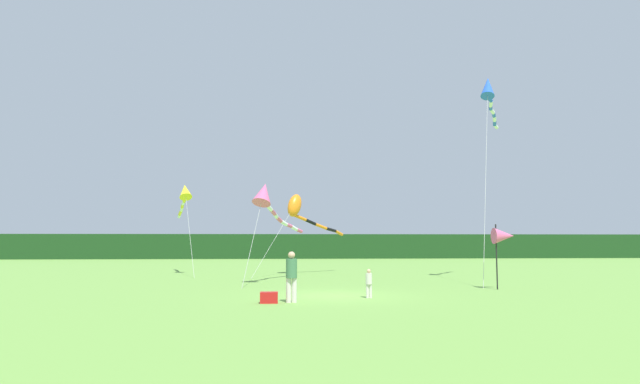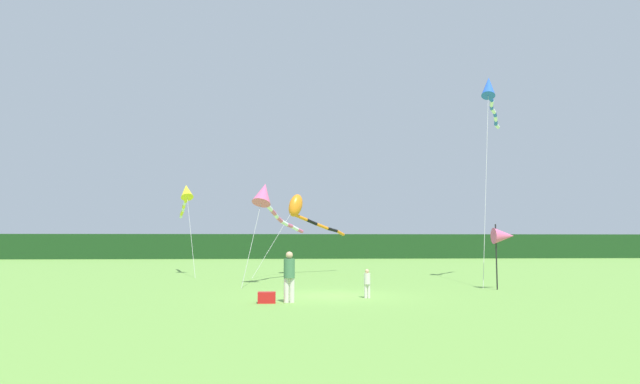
{
  "view_description": "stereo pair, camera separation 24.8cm",
  "coord_description": "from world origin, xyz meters",
  "px_view_note": "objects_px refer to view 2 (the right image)",
  "views": [
    {
      "loc": [
        -1.99,
        -20.87,
        2.07
      ],
      "look_at": [
        0.0,
        6.0,
        4.51
      ],
      "focal_mm": 30.52,
      "sensor_mm": 36.0,
      "label": 1
    },
    {
      "loc": [
        -1.74,
        -20.88,
        2.07
      ],
      "look_at": [
        0.0,
        6.0,
        4.51
      ],
      "focal_mm": 30.52,
      "sensor_mm": 36.0,
      "label": 2
    }
  ],
  "objects_px": {
    "banner_flag_pole": "(503,236)",
    "person_child": "(367,282)",
    "kite_blue": "(490,92)",
    "cooler_box": "(267,298)",
    "kite_rainbow": "(268,199)",
    "kite_yellow": "(186,195)",
    "person_adult": "(289,274)",
    "kite_orange": "(300,209)"
  },
  "relations": [
    {
      "from": "kite_blue",
      "to": "kite_orange",
      "type": "height_order",
      "value": "kite_blue"
    },
    {
      "from": "person_adult",
      "to": "cooler_box",
      "type": "xyz_separation_m",
      "value": [
        -0.75,
        -0.11,
        -0.77
      ]
    },
    {
      "from": "banner_flag_pole",
      "to": "person_adult",
      "type": "bearing_deg",
      "value": -154.77
    },
    {
      "from": "cooler_box",
      "to": "kite_blue",
      "type": "height_order",
      "value": "kite_blue"
    },
    {
      "from": "person_child",
      "to": "banner_flag_pole",
      "type": "height_order",
      "value": "banner_flag_pole"
    },
    {
      "from": "cooler_box",
      "to": "kite_blue",
      "type": "relative_size",
      "value": 0.05
    },
    {
      "from": "person_adult",
      "to": "cooler_box",
      "type": "height_order",
      "value": "person_adult"
    },
    {
      "from": "cooler_box",
      "to": "kite_yellow",
      "type": "height_order",
      "value": "kite_yellow"
    },
    {
      "from": "kite_orange",
      "to": "kite_yellow",
      "type": "height_order",
      "value": "kite_yellow"
    },
    {
      "from": "kite_blue",
      "to": "kite_rainbow",
      "type": "xyz_separation_m",
      "value": [
        -11.97,
        -1.45,
        -6.03
      ]
    },
    {
      "from": "kite_rainbow",
      "to": "kite_yellow",
      "type": "bearing_deg",
      "value": 123.93
    },
    {
      "from": "person_child",
      "to": "kite_blue",
      "type": "relative_size",
      "value": 0.09
    },
    {
      "from": "person_adult",
      "to": "kite_rainbow",
      "type": "distance_m",
      "value": 8.9
    },
    {
      "from": "person_child",
      "to": "kite_orange",
      "type": "xyz_separation_m",
      "value": [
        -2.06,
        14.36,
        3.51
      ]
    },
    {
      "from": "kite_blue",
      "to": "kite_orange",
      "type": "xyz_separation_m",
      "value": [
        -10.16,
        5.9,
        -6.07
      ]
    },
    {
      "from": "cooler_box",
      "to": "banner_flag_pole",
      "type": "relative_size",
      "value": 0.21
    },
    {
      "from": "person_adult",
      "to": "kite_yellow",
      "type": "relative_size",
      "value": 0.23
    },
    {
      "from": "cooler_box",
      "to": "kite_rainbow",
      "type": "relative_size",
      "value": 0.08
    },
    {
      "from": "kite_orange",
      "to": "kite_rainbow",
      "type": "bearing_deg",
      "value": -103.85
    },
    {
      "from": "person_child",
      "to": "banner_flag_pole",
      "type": "bearing_deg",
      "value": 25.89
    },
    {
      "from": "kite_rainbow",
      "to": "person_child",
      "type": "bearing_deg",
      "value": -61.03
    },
    {
      "from": "kite_blue",
      "to": "cooler_box",
      "type": "bearing_deg",
      "value": -140.01
    },
    {
      "from": "person_child",
      "to": "banner_flag_pole",
      "type": "relative_size",
      "value": 0.38
    },
    {
      "from": "person_adult",
      "to": "kite_yellow",
      "type": "bearing_deg",
      "value": 111.58
    },
    {
      "from": "person_child",
      "to": "cooler_box",
      "type": "height_order",
      "value": "person_child"
    },
    {
      "from": "banner_flag_pole",
      "to": "person_child",
      "type": "bearing_deg",
      "value": -154.11
    },
    {
      "from": "person_adult",
      "to": "kite_rainbow",
      "type": "relative_size",
      "value": 0.23
    },
    {
      "from": "banner_flag_pole",
      "to": "kite_rainbow",
      "type": "distance_m",
      "value": 11.18
    },
    {
      "from": "person_adult",
      "to": "kite_blue",
      "type": "distance_m",
      "value": 17.29
    },
    {
      "from": "person_adult",
      "to": "banner_flag_pole",
      "type": "relative_size",
      "value": 0.61
    },
    {
      "from": "banner_flag_pole",
      "to": "kite_orange",
      "type": "bearing_deg",
      "value": 127.13
    },
    {
      "from": "kite_blue",
      "to": "kite_yellow",
      "type": "distance_m",
      "value": 19.36
    },
    {
      "from": "banner_flag_pole",
      "to": "kite_yellow",
      "type": "xyz_separation_m",
      "value": [
        -15.78,
        11.98,
        2.71
      ]
    },
    {
      "from": "kite_orange",
      "to": "kite_yellow",
      "type": "xyz_separation_m",
      "value": [
        -7.27,
        0.75,
        0.89
      ]
    },
    {
      "from": "kite_blue",
      "to": "kite_rainbow",
      "type": "distance_m",
      "value": 13.49
    },
    {
      "from": "kite_rainbow",
      "to": "kite_orange",
      "type": "bearing_deg",
      "value": 76.15
    },
    {
      "from": "person_adult",
      "to": "person_child",
      "type": "height_order",
      "value": "person_adult"
    },
    {
      "from": "banner_flag_pole",
      "to": "kite_rainbow",
      "type": "height_order",
      "value": "kite_rainbow"
    },
    {
      "from": "banner_flag_pole",
      "to": "kite_blue",
      "type": "relative_size",
      "value": 0.25
    },
    {
      "from": "cooler_box",
      "to": "kite_orange",
      "type": "height_order",
      "value": "kite_orange"
    },
    {
      "from": "person_child",
      "to": "kite_yellow",
      "type": "xyz_separation_m",
      "value": [
        -9.33,
        15.11,
        4.4
      ]
    },
    {
      "from": "person_adult",
      "to": "kite_blue",
      "type": "bearing_deg",
      "value": 41.54
    }
  ]
}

